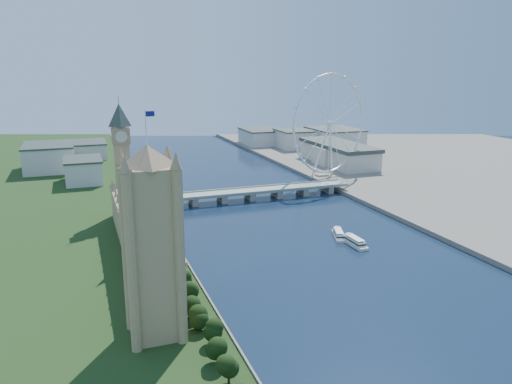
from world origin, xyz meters
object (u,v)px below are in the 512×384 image
victoria_tower (152,238)px  london_eye (330,124)px  tour_boat_far (338,237)px  tour_boat_near (354,245)px

victoria_tower → london_eye: bearing=49.6°
london_eye → tour_boat_far: (-92.19, -192.49, -67.52)m
london_eye → tour_boat_far: size_ratio=4.23×
victoria_tower → london_eye: london_eye is taller
london_eye → tour_boat_near: london_eye is taller
london_eye → victoria_tower: bearing=-130.4°
victoria_tower → tour_boat_near: (165.31, 86.95, -54.49)m
tour_boat_far → london_eye: bearing=84.8°
victoria_tower → london_eye: 393.99m
london_eye → tour_boat_far: bearing=-115.6°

